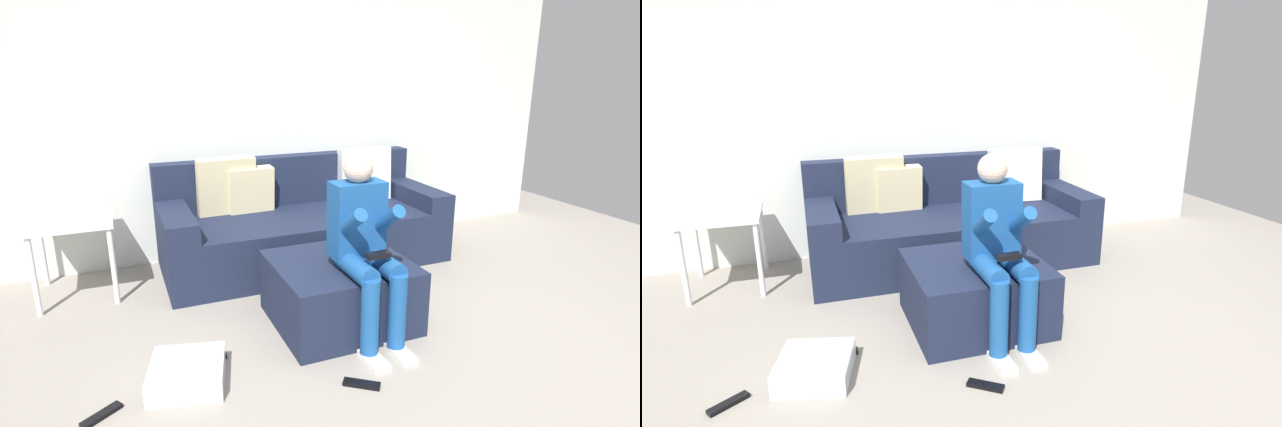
{
  "view_description": "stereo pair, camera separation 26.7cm",
  "coord_description": "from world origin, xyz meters",
  "views": [
    {
      "loc": [
        -1.49,
        -1.87,
        1.59
      ],
      "look_at": [
        -0.16,
        1.28,
        0.57
      ],
      "focal_mm": 28.1,
      "sensor_mm": 36.0,
      "label": 1
    },
    {
      "loc": [
        -1.24,
        -1.97,
        1.59
      ],
      "look_at": [
        -0.16,
        1.28,
        0.57
      ],
      "focal_mm": 28.1,
      "sensor_mm": 36.0,
      "label": 2
    }
  ],
  "objects": [
    {
      "name": "ground_plane",
      "position": [
        0.0,
        0.0,
        0.0
      ],
      "size": [
        7.0,
        7.0,
        0.0
      ],
      "primitive_type": "plane",
      "color": "gray"
    },
    {
      "name": "wall_back",
      "position": [
        0.0,
        2.31,
        1.21
      ],
      "size": [
        5.38,
        0.1,
        2.41
      ],
      "primitive_type": "cube",
      "color": "silver",
      "rests_on": "ground_plane"
    },
    {
      "name": "couch_sectional",
      "position": [
        -0.08,
        1.86,
        0.31
      ],
      "size": [
        2.29,
        0.92,
        0.89
      ],
      "color": "#192138",
      "rests_on": "ground_plane"
    },
    {
      "name": "ottoman",
      "position": [
        -0.24,
        0.77,
        0.21
      ],
      "size": [
        0.83,
        0.78,
        0.41
      ],
      "primitive_type": "cube",
      "color": "#192138",
      "rests_on": "ground_plane"
    },
    {
      "name": "person_seated",
      "position": [
        -0.18,
        0.56,
        0.6
      ],
      "size": [
        0.32,
        0.61,
        1.11
      ],
      "color": "#194C8C",
      "rests_on": "ground_plane"
    },
    {
      "name": "storage_bin",
      "position": [
        -1.25,
        0.46,
        0.06
      ],
      "size": [
        0.46,
        0.46,
        0.12
      ],
      "primitive_type": "cube",
      "rotation": [
        0.0,
        0.0,
        -0.25
      ],
      "color": "silver",
      "rests_on": "ground_plane"
    },
    {
      "name": "side_table",
      "position": [
        -1.8,
        1.86,
        0.5
      ],
      "size": [
        0.54,
        0.59,
        0.58
      ],
      "color": "white",
      "rests_on": "ground_plane"
    },
    {
      "name": "remote_near_ottoman",
      "position": [
        -0.43,
        0.09,
        0.01
      ],
      "size": [
        0.19,
        0.16,
        0.02
      ],
      "primitive_type": "cube",
      "rotation": [
        0.0,
        0.0,
        -0.65
      ],
      "color": "black",
      "rests_on": "ground_plane"
    },
    {
      "name": "remote_by_storage_bin",
      "position": [
        -1.09,
        0.64,
        0.01
      ],
      "size": [
        0.17,
        0.06,
        0.02
      ],
      "primitive_type": "cube",
      "rotation": [
        0.0,
        0.0,
        -0.02
      ],
      "color": "black",
      "rests_on": "ground_plane"
    },
    {
      "name": "remote_under_side_table",
      "position": [
        -1.67,
        0.36,
        0.01
      ],
      "size": [
        0.19,
        0.15,
        0.02
      ],
      "primitive_type": "cube",
      "rotation": [
        0.0,
        0.0,
        0.59
      ],
      "color": "black",
      "rests_on": "ground_plane"
    }
  ]
}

